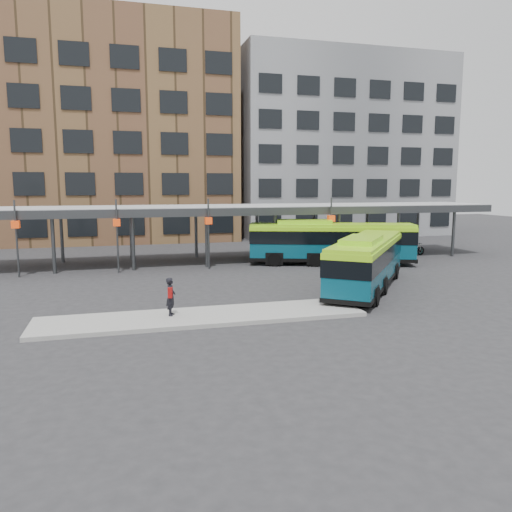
# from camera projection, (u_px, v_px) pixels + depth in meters

# --- Properties ---
(ground) EXTENTS (120.00, 120.00, 0.00)m
(ground) POSITION_uv_depth(u_px,v_px,m) (299.00, 296.00, 25.78)
(ground) COLOR #28282B
(ground) RESTS_ON ground
(boarding_island) EXTENTS (14.00, 3.00, 0.18)m
(boarding_island) POSITION_uv_depth(u_px,v_px,m) (203.00, 317.00, 21.47)
(boarding_island) COLOR gray
(boarding_island) RESTS_ON ground
(canopy) EXTENTS (40.00, 6.53, 4.80)m
(canopy) POSITION_uv_depth(u_px,v_px,m) (240.00, 209.00, 37.50)
(canopy) COLOR #999B9E
(canopy) RESTS_ON ground
(building_brick) EXTENTS (26.00, 14.00, 22.00)m
(building_brick) POSITION_uv_depth(u_px,v_px,m) (105.00, 134.00, 52.16)
(building_brick) COLOR brown
(building_brick) RESTS_ON ground
(building_grey) EXTENTS (24.00, 14.00, 20.00)m
(building_grey) POSITION_uv_depth(u_px,v_px,m) (334.00, 148.00, 59.10)
(building_grey) COLOR slate
(building_grey) RESTS_ON ground
(bus_front) EXTENTS (8.64, 10.19, 3.05)m
(bus_front) POSITION_uv_depth(u_px,v_px,m) (367.00, 261.00, 27.44)
(bus_front) COLOR #074457
(bus_front) RESTS_ON ground
(bus_rear) EXTENTS (11.87, 6.12, 3.22)m
(bus_rear) POSITION_uv_depth(u_px,v_px,m) (331.00, 241.00, 35.98)
(bus_rear) COLOR #074457
(bus_rear) RESTS_ON ground
(pedestrian) EXTENTS (0.51, 0.68, 1.64)m
(pedestrian) POSITION_uv_depth(u_px,v_px,m) (171.00, 296.00, 21.26)
(pedestrian) COLOR black
(pedestrian) RESTS_ON boarding_island
(bike_rack) EXTENTS (5.27, 1.57, 1.06)m
(bike_rack) POSITION_uv_depth(u_px,v_px,m) (399.00, 250.00, 40.54)
(bike_rack) COLOR slate
(bike_rack) RESTS_ON ground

